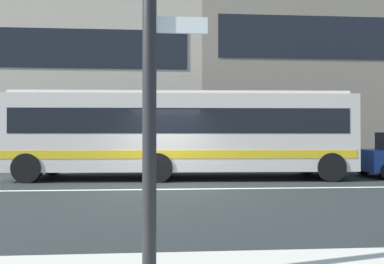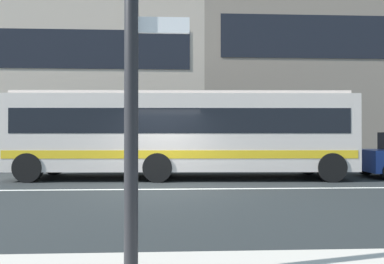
{
  "view_description": "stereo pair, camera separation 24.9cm",
  "coord_description": "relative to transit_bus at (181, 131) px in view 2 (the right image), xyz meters",
  "views": [
    {
      "loc": [
        0.22,
        -10.1,
        1.61
      ],
      "look_at": [
        1.02,
        2.4,
        1.72
      ],
      "focal_mm": 31.81,
      "sensor_mm": 36.0,
      "label": 1
    },
    {
      "loc": [
        0.47,
        -10.11,
        1.61
      ],
      "look_at": [
        1.02,
        2.4,
        1.72
      ],
      "focal_mm": 31.81,
      "sensor_mm": 36.0,
      "label": 2
    }
  ],
  "objects": [
    {
      "name": "ground_plane",
      "position": [
        -0.62,
        -2.63,
        -1.74
      ],
      "size": [
        160.0,
        160.0,
        0.0
      ],
      "primitive_type": "plane",
      "color": "#232627"
    },
    {
      "name": "lane_centre_line",
      "position": [
        -0.62,
        -2.63,
        -1.74
      ],
      "size": [
        60.0,
        0.16,
        0.01
      ],
      "primitive_type": "cube",
      "color": "silver",
      "rests_on": "ground_plane"
    },
    {
      "name": "apartment_block_left",
      "position": [
        -9.29,
        11.19,
        3.9
      ],
      "size": [
        21.48,
        8.49,
        11.28
      ],
      "color": "#BEAA95",
      "rests_on": "ground_plane"
    },
    {
      "name": "apartment_block_right",
      "position": [
        13.27,
        11.19,
        4.67
      ],
      "size": [
        23.65,
        8.49,
        12.82
      ],
      "color": "gray",
      "rests_on": "ground_plane"
    },
    {
      "name": "transit_bus",
      "position": [
        0.0,
        0.0,
        0.0
      ],
      "size": [
        12.43,
        2.98,
        3.16
      ],
      "color": "beige",
      "rests_on": "ground_plane"
    },
    {
      "name": "traffic_light_pole",
      "position": [
        -0.6,
        -9.36,
        1.2
      ],
      "size": [
        0.7,
        0.38,
        4.13
      ],
      "color": "black",
      "rests_on": "sidewalk_near"
    }
  ]
}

